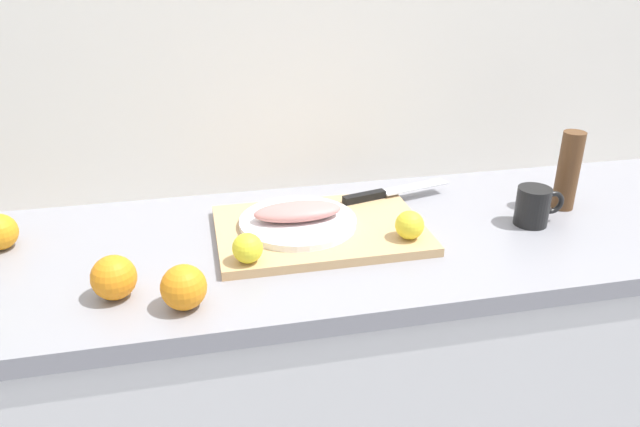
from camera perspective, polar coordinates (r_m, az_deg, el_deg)
name	(u,v)px	position (r m, az deg, el deg)	size (l,w,h in m)	color
back_wall	(340,48)	(1.54, 1.88, 15.33)	(3.20, 0.05, 2.50)	white
kitchen_counter	(367,390)	(1.61, 4.41, -16.30)	(2.00, 0.60, 0.90)	white
cutting_board	(320,230)	(1.34, 0.00, -1.55)	(0.45, 0.32, 0.02)	tan
white_plate	(298,222)	(1.34, -2.09, -0.80)	(0.26, 0.26, 0.01)	white
fish_fillet	(298,211)	(1.33, -2.11, 0.20)	(0.19, 0.08, 0.04)	tan
chef_knife	(383,193)	(1.49, 5.97, 1.92)	(0.29, 0.10, 0.02)	silver
lemon_0	(410,225)	(1.28, 8.45, -1.08)	(0.06, 0.06, 0.06)	yellow
lemon_1	(248,248)	(1.19, -6.85, -3.26)	(0.06, 0.06, 0.06)	yellow
coffee_mug_0	(534,206)	(1.45, 19.52, 0.67)	(0.12, 0.08, 0.09)	black
orange_1	(114,277)	(1.16, -18.87, -5.73)	(0.08, 0.08, 0.08)	orange
orange_3	(184,287)	(1.10, -12.73, -6.80)	(0.08, 0.08, 0.08)	orange
pepper_mill	(568,171)	(1.55, 22.36, 3.75)	(0.05, 0.05, 0.19)	brown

